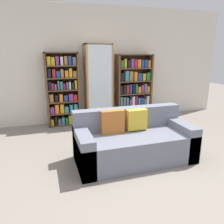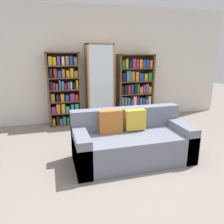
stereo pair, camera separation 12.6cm
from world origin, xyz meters
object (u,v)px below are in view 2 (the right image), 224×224
(couch, at_px, (132,142))
(bookshelf_left, at_px, (64,90))
(wine_bottle, at_px, (140,130))
(bookshelf_right, at_px, (135,88))
(display_cabinet, at_px, (100,84))

(couch, relative_size, bookshelf_left, 1.09)
(couch, bearing_deg, bookshelf_left, 112.22)
(wine_bottle, bearing_deg, bookshelf_right, 73.99)
(bookshelf_right, distance_m, wine_bottle, 1.42)
(bookshelf_left, relative_size, bookshelf_right, 1.03)
(bookshelf_left, relative_size, wine_bottle, 4.86)
(bookshelf_left, distance_m, bookshelf_right, 1.75)
(couch, xyz_separation_m, bookshelf_left, (-0.86, 2.11, 0.52))
(couch, height_order, wine_bottle, couch)
(bookshelf_left, xyz_separation_m, wine_bottle, (1.40, -1.22, -0.67))
(bookshelf_right, bearing_deg, display_cabinet, -179.01)
(display_cabinet, bearing_deg, wine_bottle, -64.89)
(wine_bottle, bearing_deg, bookshelf_left, 138.91)
(wine_bottle, bearing_deg, couch, -121.08)
(display_cabinet, relative_size, wine_bottle, 5.40)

